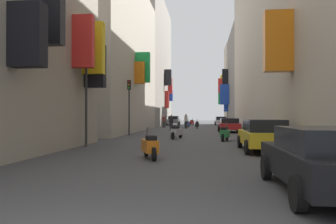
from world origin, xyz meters
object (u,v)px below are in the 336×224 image
(scooter_silver, at_px, (177,132))
(scooter_green, at_px, (225,133))
(parked_car_black, at_px, (325,158))
(parked_car_silver, at_px, (221,121))
(parked_car_red, at_px, (229,125))
(scooter_blue, at_px, (187,124))
(scooter_red, at_px, (192,122))
(parked_car_grey, at_px, (174,120))
(parked_car_yellow, at_px, (263,135))
(traffic_light_far_corner, at_px, (86,83))
(scooter_black, at_px, (197,125))
(scooter_orange, at_px, (150,146))
(pedestrian_crossing, at_px, (186,121))
(pedestrian_near_right, at_px, (171,123))
(pedestrian_near_left, at_px, (164,121))
(traffic_light_near_corner, at_px, (129,98))

(scooter_silver, height_order, scooter_green, same)
(parked_car_black, bearing_deg, parked_car_silver, 89.65)
(parked_car_red, xyz_separation_m, scooter_blue, (-4.55, 12.14, -0.24))
(scooter_red, bearing_deg, scooter_silver, -89.84)
(parked_car_silver, xyz_separation_m, scooter_blue, (-4.93, -10.94, -0.27))
(parked_car_grey, bearing_deg, parked_car_silver, 9.57)
(parked_car_silver, xyz_separation_m, parked_car_black, (-0.29, -47.40, -0.01))
(parked_car_silver, bearing_deg, parked_car_yellow, -90.16)
(parked_car_grey, xyz_separation_m, scooter_silver, (3.08, -30.93, -0.31))
(parked_car_silver, distance_m, traffic_light_far_corner, 39.38)
(scooter_black, bearing_deg, scooter_orange, -92.32)
(parked_car_grey, xyz_separation_m, scooter_black, (4.08, -13.64, -0.31))
(pedestrian_crossing, distance_m, pedestrian_near_right, 6.88)
(parked_car_yellow, xyz_separation_m, parked_car_black, (-0.18, -7.92, -0.02))
(parked_car_black, xyz_separation_m, pedestrian_near_left, (-7.56, 34.99, 0.08))
(pedestrian_near_left, relative_size, traffic_light_near_corner, 0.37)
(parked_car_red, height_order, parked_car_grey, parked_car_grey)
(parked_car_silver, xyz_separation_m, scooter_red, (-4.62, -2.25, -0.27))
(parked_car_silver, height_order, parked_car_yellow, parked_car_yellow)
(scooter_black, height_order, scooter_green, same)
(parked_car_grey, xyz_separation_m, traffic_light_far_corner, (-0.95, -37.07, 2.40))
(parked_car_grey, xyz_separation_m, pedestrian_near_right, (1.64, -20.19, 0.04))
(scooter_red, relative_size, traffic_light_far_corner, 0.41)
(scooter_red, relative_size, pedestrian_near_left, 1.20)
(scooter_orange, distance_m, traffic_light_near_corner, 14.47)
(parked_car_black, distance_m, scooter_orange, 6.62)
(scooter_silver, bearing_deg, pedestrian_near_right, 97.60)
(parked_car_yellow, height_order, scooter_blue, parked_car_yellow)
(parked_car_red, relative_size, parked_car_grey, 0.99)
(parked_car_red, height_order, scooter_silver, parked_car_red)
(pedestrian_crossing, bearing_deg, traffic_light_near_corner, -104.82)
(scooter_orange, bearing_deg, parked_car_black, -48.75)
(parked_car_black, bearing_deg, scooter_red, 95.47)
(parked_car_silver, height_order, pedestrian_crossing, pedestrian_crossing)
(traffic_light_far_corner, bearing_deg, pedestrian_near_right, 81.26)
(parked_car_grey, relative_size, traffic_light_far_corner, 0.93)
(parked_car_silver, bearing_deg, scooter_green, -92.41)
(scooter_black, distance_m, pedestrian_near_right, 6.99)
(parked_car_black, xyz_separation_m, pedestrian_crossing, (-4.59, 32.72, 0.16))
(parked_car_grey, xyz_separation_m, scooter_red, (2.99, -0.97, -0.31))
(pedestrian_near_left, bearing_deg, parked_car_red, -55.00)
(parked_car_silver, height_order, scooter_silver, parked_car_silver)
(scooter_orange, xyz_separation_m, pedestrian_near_right, (-1.32, 20.96, 0.35))
(scooter_black, relative_size, pedestrian_crossing, 1.07)
(traffic_light_far_corner, bearing_deg, pedestrian_near_left, 88.44)
(scooter_silver, bearing_deg, parked_car_red, 65.51)
(scooter_black, distance_m, traffic_light_far_corner, 24.12)
(scooter_silver, xyz_separation_m, scooter_red, (-0.08, 29.96, 0.00))
(scooter_green, distance_m, pedestrian_near_left, 22.27)
(scooter_silver, bearing_deg, scooter_black, 86.70)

